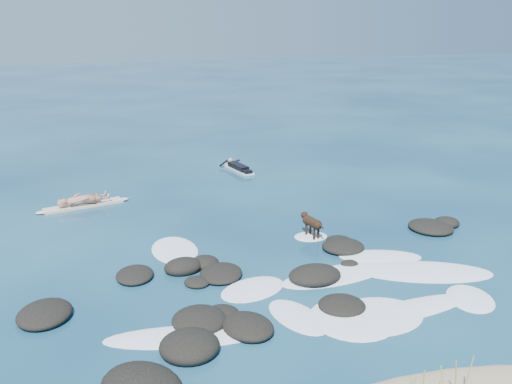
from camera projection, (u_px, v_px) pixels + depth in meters
name	position (u px, v px, depth m)	size (l,w,h in m)	color
ground	(285.00, 261.00, 16.69)	(160.00, 160.00, 0.00)	#0A2642
reef_rocks	(269.00, 293.00, 14.52)	(14.61, 7.87, 0.61)	black
breaking_foam	(335.00, 290.00, 14.87)	(10.96, 7.89, 0.12)	white
standing_surfer_rig	(82.00, 187.00, 21.19)	(3.46, 1.21, 1.98)	beige
paddling_surfer_rig	(238.00, 167.00, 26.46)	(1.19, 2.50, 0.43)	silver
dog	(311.00, 222.00, 18.30)	(0.47, 1.24, 0.79)	black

